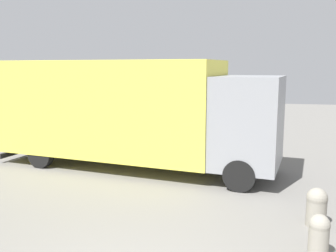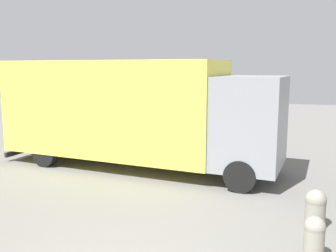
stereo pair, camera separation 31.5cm
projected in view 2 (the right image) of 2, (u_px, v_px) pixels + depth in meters
delivery_truck at (134, 110)px, 11.77m from camera, size 9.16×3.89×3.37m
bollard_near_bench at (314, 237)px, 6.16m from camera, size 0.35×0.35×0.76m
bollard_far_bench at (315, 208)px, 7.42m from camera, size 0.41×0.41×0.78m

